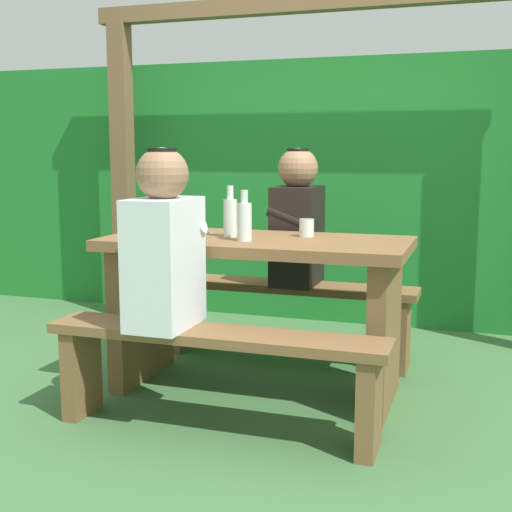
{
  "coord_description": "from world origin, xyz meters",
  "views": [
    {
      "loc": [
        0.99,
        -2.97,
        1.13
      ],
      "look_at": [
        0.0,
        0.0,
        0.65
      ],
      "focal_mm": 48.14,
      "sensor_mm": 36.0,
      "label": 1
    }
  ],
  "objects": [
    {
      "name": "ground_plane",
      "position": [
        0.0,
        0.0,
        0.0
      ],
      "size": [
        12.0,
        12.0,
        0.0
      ],
      "primitive_type": "plane",
      "color": "#3E6B3C"
    },
    {
      "name": "hedge_backdrop",
      "position": [
        0.0,
        1.85,
        0.86
      ],
      "size": [
        6.4,
        0.86,
        1.72
      ],
      "primitive_type": "cube",
      "color": "#1F752B",
      "rests_on": "ground_plane"
    },
    {
      "name": "pergola_post_left",
      "position": [
        -1.32,
        1.14,
        0.97
      ],
      "size": [
        0.12,
        0.12,
        1.94
      ],
      "primitive_type": "cube",
      "color": "brown",
      "rests_on": "ground_plane"
    },
    {
      "name": "pergola_crossbeam",
      "position": [
        0.0,
        1.14,
        1.99
      ],
      "size": [
        2.89,
        0.1,
        0.1
      ],
      "primitive_type": "cube",
      "color": "brown",
      "rests_on": "pergola_post_left"
    },
    {
      "name": "picnic_table",
      "position": [
        0.0,
        0.0,
        0.5
      ],
      "size": [
        1.4,
        0.64,
        0.73
      ],
      "color": "brown",
      "rests_on": "ground_plane"
    },
    {
      "name": "bench_near",
      "position": [
        0.0,
        -0.52,
        0.31
      ],
      "size": [
        1.4,
        0.24,
        0.43
      ],
      "color": "brown",
      "rests_on": "ground_plane"
    },
    {
      "name": "bench_far",
      "position": [
        0.0,
        0.52,
        0.31
      ],
      "size": [
        1.4,
        0.24,
        0.43
      ],
      "color": "brown",
      "rests_on": "ground_plane"
    },
    {
      "name": "person_white_shirt",
      "position": [
        -0.22,
        -0.51,
        0.76
      ],
      "size": [
        0.25,
        0.35,
        0.72
      ],
      "color": "silver",
      "rests_on": "bench_near"
    },
    {
      "name": "person_black_coat",
      "position": [
        0.06,
        0.51,
        0.76
      ],
      "size": [
        0.25,
        0.35,
        0.72
      ],
      "color": "black",
      "rests_on": "bench_far"
    },
    {
      "name": "drinking_glass",
      "position": [
        0.21,
        0.13,
        0.77
      ],
      "size": [
        0.07,
        0.07,
        0.08
      ],
      "primitive_type": "cylinder",
      "color": "silver",
      "rests_on": "picnic_table"
    },
    {
      "name": "bottle_left",
      "position": [
        -0.13,
        0.01,
        0.83
      ],
      "size": [
        0.06,
        0.06,
        0.24
      ],
      "color": "silver",
      "rests_on": "picnic_table"
    },
    {
      "name": "bottle_right",
      "position": [
        -0.02,
        -0.11,
        0.83
      ],
      "size": [
        0.07,
        0.07,
        0.23
      ],
      "color": "silver",
      "rests_on": "picnic_table"
    },
    {
      "name": "cell_phone",
      "position": [
        -0.32,
        0.05,
        0.74
      ],
      "size": [
        0.12,
        0.16,
        0.01
      ],
      "primitive_type": "cube",
      "rotation": [
        0.0,
        0.0,
        -0.38
      ],
      "color": "silver",
      "rests_on": "picnic_table"
    }
  ]
}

